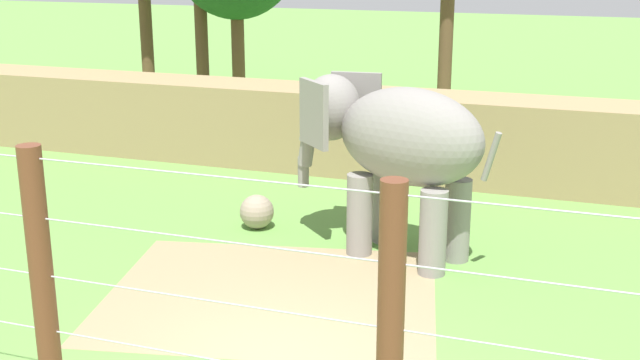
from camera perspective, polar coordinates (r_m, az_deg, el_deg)
The scene contains 5 objects.
dirt_patch at distance 13.81m, azimuth -3.42°, elevation -7.98°, with size 5.44×4.49×0.01m, color #937F5B.
embankment_wall at distance 20.40m, azimuth 7.55°, elevation 3.04°, with size 36.00×1.80×2.10m, color #997F56.
elephant at distance 14.99m, azimuth 5.22°, elevation 2.66°, with size 4.21×2.56×3.26m.
enrichment_ball at distance 16.81m, azimuth -4.43°, elevation -2.22°, with size 0.71×0.71×0.71m, color gray.
cable_fence at distance 8.97m, azimuth -8.55°, elevation -9.60°, with size 12.99×0.27×3.54m.
Camera 1 is at (3.94, -9.32, 5.67)m, focal length 45.84 mm.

